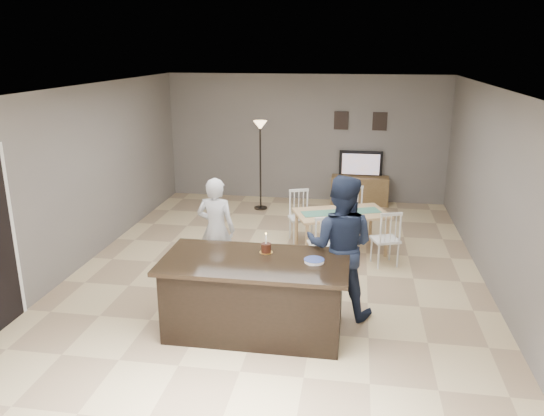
% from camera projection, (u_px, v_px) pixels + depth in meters
% --- Properties ---
extents(floor, '(8.00, 8.00, 0.00)m').
position_uv_depth(floor, '(278.00, 270.00, 8.03)').
color(floor, '#D0B685').
rests_on(floor, ground).
extents(room_shell, '(8.00, 8.00, 8.00)m').
position_uv_depth(room_shell, '(278.00, 161.00, 7.54)').
color(room_shell, slate).
rests_on(room_shell, floor).
extents(kitchen_island, '(2.15, 1.10, 0.90)m').
position_uv_depth(kitchen_island, '(255.00, 295.00, 6.20)').
color(kitchen_island, black).
rests_on(kitchen_island, floor).
extents(tv_console, '(1.20, 0.40, 0.60)m').
position_uv_depth(tv_console, '(359.00, 190.00, 11.32)').
color(tv_console, brown).
rests_on(tv_console, floor).
extents(television, '(0.91, 0.12, 0.53)m').
position_uv_depth(television, '(361.00, 164.00, 11.22)').
color(television, black).
rests_on(television, tv_console).
extents(tv_screen_glow, '(0.78, 0.00, 0.78)m').
position_uv_depth(tv_screen_glow, '(361.00, 164.00, 11.14)').
color(tv_screen_glow, '#CA6F16').
rests_on(tv_screen_glow, tv_console).
extents(picture_frames, '(1.10, 0.02, 0.38)m').
position_uv_depth(picture_frames, '(360.00, 121.00, 11.10)').
color(picture_frames, black).
rests_on(picture_frames, room_shell).
extents(woman, '(0.57, 0.40, 1.51)m').
position_uv_depth(woman, '(216.00, 230.00, 7.51)').
color(woman, '#BBBCC0').
rests_on(woman, floor).
extents(man, '(0.97, 0.81, 1.79)m').
position_uv_depth(man, '(340.00, 246.00, 6.49)').
color(man, '#192238').
rests_on(man, floor).
extents(birthday_cake, '(0.16, 0.16, 0.25)m').
position_uv_depth(birthday_cake, '(266.00, 248.00, 6.27)').
color(birthday_cake, gold).
rests_on(birthday_cake, kitchen_island).
extents(plate_stack, '(0.23, 0.23, 0.04)m').
position_uv_depth(plate_stack, '(314.00, 261.00, 5.99)').
color(plate_stack, white).
rests_on(plate_stack, kitchen_island).
extents(dining_table, '(1.88, 2.02, 0.89)m').
position_uv_depth(dining_table, '(341.00, 219.00, 8.57)').
color(dining_table, tan).
rests_on(dining_table, floor).
extents(floor_lamp, '(0.27, 0.27, 1.83)m').
position_uv_depth(floor_lamp, '(260.00, 141.00, 10.66)').
color(floor_lamp, black).
rests_on(floor_lamp, floor).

